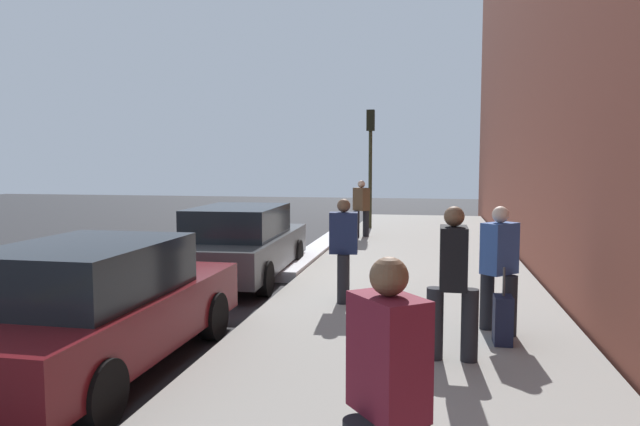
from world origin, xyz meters
TOP-DOWN VIEW (x-y plane):
  - ground_plane at (0.00, 0.00)m, footprint 56.00×56.00m
  - sidewalk at (0.00, -3.30)m, footprint 28.00×4.60m
  - lane_stripe_centre at (0.00, 3.20)m, footprint 28.00×0.14m
  - snow_bank_curb at (4.09, -0.70)m, footprint 8.29×0.56m
  - parked_car_maroon at (-5.30, 0.14)m, footprint 4.41×1.92m
  - parked_car_charcoal at (0.10, 0.21)m, footprint 4.75×2.02m
  - pedestrian_burgundy_coat at (-8.00, -3.37)m, footprint 0.55×0.52m
  - pedestrian_blue_coat at (-3.33, -4.48)m, footprint 0.52×0.52m
  - pedestrian_navy_coat at (-1.95, -2.21)m, footprint 0.55×0.47m
  - pedestrian_brown_coat at (6.27, -1.52)m, footprint 0.52×0.53m
  - pedestrian_black_coat at (-4.57, -3.85)m, footprint 0.48×0.58m
  - traffic_light_pole at (8.70, -1.53)m, footprint 0.35×0.26m
  - rolling_suitcase at (-3.83, -4.49)m, footprint 0.34×0.22m

SIDE VIEW (x-z plane):
  - ground_plane at x=0.00m, z-range 0.00..0.00m
  - lane_stripe_centre at x=0.00m, z-range 0.00..0.01m
  - sidewalk at x=0.00m, z-range 0.00..0.15m
  - snow_bank_curb at x=4.09m, z-range 0.00..0.22m
  - rolling_suitcase at x=-3.83m, z-range -0.03..0.93m
  - parked_car_maroon at x=-5.30m, z-range 0.00..1.51m
  - parked_car_charcoal at x=0.10m, z-range 0.00..1.52m
  - pedestrian_navy_coat at x=-1.95m, z-range 0.21..1.87m
  - pedestrian_blue_coat at x=-3.33m, z-range 0.21..1.88m
  - pedestrian_brown_coat at x=6.27m, z-range 0.21..1.91m
  - pedestrian_burgundy_coat at x=-8.00m, z-range 0.21..1.93m
  - pedestrian_black_coat at x=-4.57m, z-range 0.21..1.97m
  - traffic_light_pole at x=8.70m, z-range 0.88..4.87m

